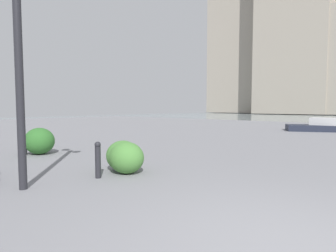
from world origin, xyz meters
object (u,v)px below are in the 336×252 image
(bollard_mid, at_px, (25,144))
(boat, at_px, (325,128))
(lamppost, at_px, (18,27))
(bollard_near, at_px, (98,159))

(bollard_mid, distance_m, boat, 16.51)
(lamppost, distance_m, bollard_mid, 4.81)
(lamppost, distance_m, boat, 17.48)
(bollard_near, relative_size, bollard_mid, 1.15)
(boat, bearing_deg, bollard_mid, 71.85)
(bollard_near, relative_size, boat, 0.17)
(lamppost, distance_m, bollard_near, 2.86)
(lamppost, xyz_separation_m, bollard_near, (-0.35, -1.37, -2.49))
(lamppost, bearing_deg, bollard_near, -104.25)
(lamppost, height_order, boat, lamppost)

